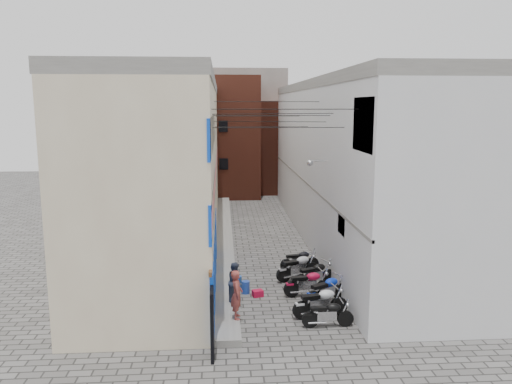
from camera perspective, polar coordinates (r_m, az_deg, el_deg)
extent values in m
plane|color=#4F4D4A|center=(16.81, 4.08, -17.14)|extent=(90.00, 90.00, 0.00)
cube|color=slate|center=(28.81, -3.61, -5.24)|extent=(0.90, 26.00, 0.25)
cube|color=#C4B194|center=(28.16, -9.72, 2.84)|extent=(5.00, 26.00, 8.50)
cube|color=#DD807C|center=(28.05, -4.70, 2.41)|extent=(0.10, 26.00, 0.80)
cube|color=#0C3FBB|center=(20.71, -4.82, -7.95)|extent=(0.12, 10.20, 2.40)
cube|color=#0C3FBB|center=(19.86, -5.04, 3.11)|extent=(0.10, 10.20, 4.00)
cube|color=slate|center=(27.98, -10.00, 12.02)|extent=(5.10, 26.00, 0.50)
cube|color=black|center=(15.83, -5.03, -14.52)|extent=(0.10, 1.20, 2.20)
cube|color=silver|center=(28.93, 10.42, 3.00)|extent=(5.00, 26.00, 8.50)
cube|color=#0C3FBB|center=(17.00, 12.27, 7.54)|extent=(0.10, 2.40, 1.80)
cube|color=white|center=(19.95, 9.89, -3.69)|extent=(0.08, 1.00, 0.70)
cylinder|color=#B2B2B7|center=(22.37, 7.20, 3.57)|extent=(0.80, 0.06, 0.06)
sphere|color=#B2B2B7|center=(22.31, 6.19, 3.31)|extent=(0.28, 0.28, 0.28)
cube|color=slate|center=(28.75, 10.71, 11.94)|extent=(5.10, 26.00, 0.50)
cube|color=slate|center=(28.53, 5.58, 1.30)|extent=(0.10, 26.00, 0.12)
cube|color=maroon|center=(42.90, -3.77, 6.33)|extent=(6.00, 6.00, 10.00)
cube|color=maroon|center=(45.26, 2.60, 5.26)|extent=(5.00, 6.00, 8.00)
cube|color=slate|center=(48.91, -1.45, 7.37)|extent=(8.00, 5.00, 11.00)
cube|color=black|center=(40.59, -0.86, 0.75)|extent=(2.00, 0.30, 2.40)
cylinder|color=black|center=(16.96, 3.44, 9.43)|extent=(5.20, 0.02, 0.02)
cylinder|color=black|center=(18.96, 2.63, 7.36)|extent=(5.20, 0.02, 0.02)
cylinder|color=black|center=(21.43, 1.87, 8.73)|extent=(5.20, 0.02, 0.02)
cylinder|color=black|center=(23.92, 1.26, 10.28)|extent=(5.20, 0.02, 0.02)
cylinder|color=black|center=(26.93, 0.66, 7.47)|extent=(5.20, 0.02, 0.02)
cylinder|color=black|center=(29.90, 0.19, 8.67)|extent=(5.20, 0.02, 0.02)
cylinder|color=black|center=(19.94, 2.31, 8.93)|extent=(5.65, 2.07, 0.02)
cylinder|color=black|center=(22.93, 1.48, 8.05)|extent=(5.80, 1.58, 0.02)
imported|color=brown|center=(17.77, -2.21, -11.60)|extent=(0.42, 0.64, 1.74)
imported|color=#32394B|center=(19.33, -2.37, -10.18)|extent=(0.78, 0.88, 1.50)
cylinder|color=#2042A3|center=(20.85, -1.20, -10.83)|extent=(0.35, 0.35, 0.52)
cylinder|color=#2254AC|center=(21.40, -2.10, -10.25)|extent=(0.40, 0.40, 0.53)
cube|color=#A60B2C|center=(20.57, 0.19, -11.50)|extent=(0.49, 0.41, 0.26)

